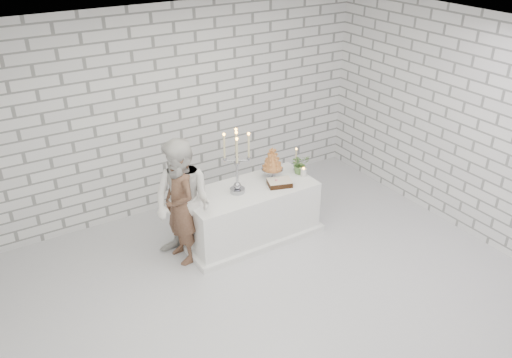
% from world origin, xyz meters
% --- Properties ---
extents(ground, '(6.00, 5.00, 0.01)m').
position_xyz_m(ground, '(0.00, 0.00, 0.00)').
color(ground, silver).
rests_on(ground, ground).
extents(ceiling, '(6.00, 5.00, 0.01)m').
position_xyz_m(ceiling, '(0.00, 0.00, 3.00)').
color(ceiling, white).
rests_on(ceiling, ground).
extents(wall_back, '(6.00, 0.01, 3.00)m').
position_xyz_m(wall_back, '(0.00, 2.50, 1.50)').
color(wall_back, white).
rests_on(wall_back, ground).
extents(wall_front, '(6.00, 0.01, 3.00)m').
position_xyz_m(wall_front, '(0.00, -2.50, 1.50)').
color(wall_front, white).
rests_on(wall_front, ground).
extents(wall_right, '(0.01, 5.00, 3.00)m').
position_xyz_m(wall_right, '(3.00, 0.00, 1.50)').
color(wall_right, white).
rests_on(wall_right, ground).
extents(cake_table, '(1.80, 0.80, 0.75)m').
position_xyz_m(cake_table, '(0.35, 1.12, 0.38)').
color(cake_table, white).
rests_on(cake_table, ground).
extents(groom, '(0.41, 0.60, 1.56)m').
position_xyz_m(groom, '(-0.67, 1.12, 0.78)').
color(groom, brown).
rests_on(groom, ground).
extents(bride, '(0.94, 1.02, 1.67)m').
position_xyz_m(bride, '(-0.64, 1.09, 0.84)').
color(bride, silver).
rests_on(bride, ground).
extents(candelabra, '(0.44, 0.44, 0.87)m').
position_xyz_m(candelabra, '(0.15, 1.11, 1.19)').
color(candelabra, '#94959E').
rests_on(candelabra, cake_table).
extents(croquembouche, '(0.38, 0.38, 0.47)m').
position_xyz_m(croquembouche, '(0.76, 1.21, 0.98)').
color(croquembouche, '#A15C2C').
rests_on(croquembouche, cake_table).
extents(chocolate_cake, '(0.37, 0.31, 0.08)m').
position_xyz_m(chocolate_cake, '(0.73, 0.97, 0.79)').
color(chocolate_cake, black).
rests_on(chocolate_cake, cake_table).
extents(pillar_candle, '(0.10, 0.10, 0.12)m').
position_xyz_m(pillar_candle, '(1.16, 1.02, 0.81)').
color(pillar_candle, white).
rests_on(pillar_candle, cake_table).
extents(extra_taper, '(0.07, 0.07, 0.32)m').
position_xyz_m(extra_taper, '(1.19, 1.24, 0.91)').
color(extra_taper, beige).
rests_on(extra_taper, cake_table).
extents(flowers, '(0.29, 0.26, 0.28)m').
position_xyz_m(flowers, '(1.18, 1.14, 0.89)').
color(flowers, '#44813A').
rests_on(flowers, cake_table).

